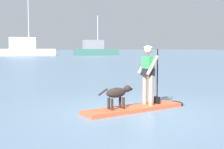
{
  "coord_description": "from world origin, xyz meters",
  "views": [
    {
      "loc": [
        -5.14,
        -6.28,
        1.69
      ],
      "look_at": [
        0.0,
        1.0,
        0.9
      ],
      "focal_mm": 48.82,
      "sensor_mm": 36.0,
      "label": 1
    }
  ],
  "objects_px": {
    "paddleboard": "(140,108)",
    "person_paddler": "(148,71)",
    "moored_boat_port": "(25,49)",
    "moored_boat_far_starboard": "(95,50)",
    "dog": "(118,93)"
  },
  "relations": [
    {
      "from": "paddleboard",
      "to": "person_paddler",
      "type": "relative_size",
      "value": 1.98
    },
    {
      "from": "paddleboard",
      "to": "person_paddler",
      "type": "bearing_deg",
      "value": -1.53
    },
    {
      "from": "paddleboard",
      "to": "moored_boat_port",
      "type": "xyz_separation_m",
      "value": [
        16.56,
        56.35,
        1.39
      ]
    },
    {
      "from": "person_paddler",
      "to": "moored_boat_far_starboard",
      "type": "distance_m",
      "value": 57.88
    },
    {
      "from": "paddleboard",
      "to": "dog",
      "type": "distance_m",
      "value": 0.87
    },
    {
      "from": "dog",
      "to": "moored_boat_far_starboard",
      "type": "distance_m",
      "value": 58.39
    },
    {
      "from": "person_paddler",
      "to": "dog",
      "type": "bearing_deg",
      "value": 178.47
    },
    {
      "from": "moored_boat_port",
      "to": "moored_boat_far_starboard",
      "type": "bearing_deg",
      "value": -26.35
    },
    {
      "from": "moored_boat_far_starboard",
      "to": "dog",
      "type": "bearing_deg",
      "value": -121.48
    },
    {
      "from": "moored_boat_port",
      "to": "moored_boat_far_starboard",
      "type": "xyz_separation_m",
      "value": [
        13.19,
        -6.53,
        -0.19
      ]
    },
    {
      "from": "paddleboard",
      "to": "person_paddler",
      "type": "distance_m",
      "value": 1.04
    },
    {
      "from": "dog",
      "to": "moored_boat_port",
      "type": "relative_size",
      "value": 0.09
    },
    {
      "from": "paddleboard",
      "to": "moored_boat_far_starboard",
      "type": "bearing_deg",
      "value": 59.15
    },
    {
      "from": "person_paddler",
      "to": "moored_boat_far_starboard",
      "type": "relative_size",
      "value": 0.17
    },
    {
      "from": "paddleboard",
      "to": "moored_boat_port",
      "type": "bearing_deg",
      "value": 73.62
    }
  ]
}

